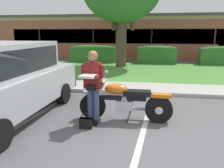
% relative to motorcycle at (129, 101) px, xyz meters
% --- Properties ---
extents(ground_plane, '(140.00, 140.00, 0.00)m').
position_rel_motorcycle_xyz_m(ground_plane, '(0.22, -0.84, -0.49)').
color(ground_plane, '#565659').
extents(curb_strip, '(60.00, 0.20, 0.12)m').
position_rel_motorcycle_xyz_m(curb_strip, '(0.22, 2.42, -0.43)').
color(curb_strip, '#B7B2A8').
rests_on(curb_strip, ground).
extents(concrete_walk, '(60.00, 1.50, 0.08)m').
position_rel_motorcycle_xyz_m(concrete_walk, '(0.22, 3.27, -0.45)').
color(concrete_walk, '#B7B2A8').
rests_on(concrete_walk, ground).
extents(grass_lawn, '(60.00, 6.26, 0.06)m').
position_rel_motorcycle_xyz_m(grass_lawn, '(0.22, 7.15, -0.46)').
color(grass_lawn, '#518E3D').
rests_on(grass_lawn, ground).
extents(stall_stripe_0, '(0.48, 4.39, 0.01)m').
position_rel_motorcycle_xyz_m(stall_stripe_0, '(-2.44, -0.64, -0.49)').
color(stall_stripe_0, silver).
rests_on(stall_stripe_0, ground).
extents(stall_stripe_1, '(0.48, 4.39, 0.01)m').
position_rel_motorcycle_xyz_m(stall_stripe_1, '(0.38, -0.64, -0.49)').
color(stall_stripe_1, silver).
rests_on(stall_stripe_1, ground).
extents(motorcycle, '(2.24, 0.82, 1.26)m').
position_rel_motorcycle_xyz_m(motorcycle, '(0.00, 0.00, 0.00)').
color(motorcycle, black).
rests_on(motorcycle, ground).
extents(rider_person, '(0.53, 0.60, 1.70)m').
position_rel_motorcycle_xyz_m(rider_person, '(-0.79, -0.34, 0.52)').
color(rider_person, black).
rests_on(rider_person, ground).
extents(handbag, '(0.28, 0.13, 0.36)m').
position_rel_motorcycle_xyz_m(handbag, '(-0.89, -0.62, -0.34)').
color(handbag, black).
rests_on(handbag, ground).
extents(parked_suv_adjacent, '(2.14, 4.90, 1.86)m').
position_rel_motorcycle_xyz_m(parked_suv_adjacent, '(-3.03, -0.37, 0.47)').
color(parked_suv_adjacent, '#B7BABF').
rests_on(parked_suv_adjacent, ground).
extents(hedge_left, '(3.19, 0.90, 1.24)m').
position_rel_motorcycle_xyz_m(hedge_left, '(-3.39, 10.31, 0.16)').
color(hedge_left, '#336B2D').
rests_on(hedge_left, ground).
extents(hedge_center_left, '(2.54, 0.90, 1.24)m').
position_rel_motorcycle_xyz_m(hedge_center_left, '(0.96, 10.31, 0.16)').
color(hedge_center_left, '#336B2D').
rests_on(hedge_center_left, ground).
extents(brick_building, '(26.80, 9.41, 3.47)m').
position_rel_motorcycle_xyz_m(brick_building, '(0.58, 17.09, 1.25)').
color(brick_building, '#93513D').
rests_on(brick_building, ground).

